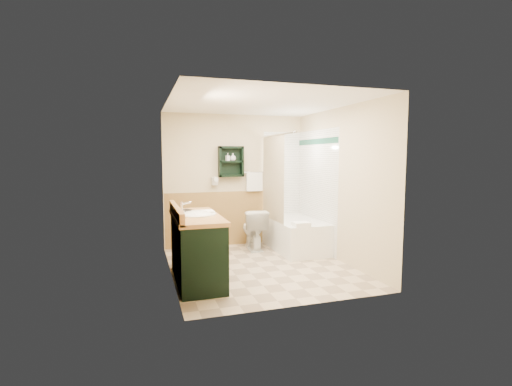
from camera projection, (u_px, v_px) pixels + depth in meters
The scene contains 25 objects.
floor at pixel (261, 267), 5.53m from camera, with size 3.00×3.00×0.00m, color beige.
back_wall at pixel (235, 180), 6.85m from camera, with size 2.60×0.04×2.40m, color beige.
left_wall at pixel (168, 189), 5.01m from camera, with size 0.04×3.00×2.40m, color beige.
right_wall at pixel (341, 185), 5.81m from camera, with size 0.04×3.00×2.40m, color beige.
ceiling at pixel (261, 102), 5.29m from camera, with size 2.60×3.00×0.04m, color white.
wainscot_left at pixel (172, 240), 5.09m from camera, with size 2.98×2.98×1.00m, color #AC8546, non-canonical shape.
wainscot_back at pixel (236, 218), 6.89m from camera, with size 2.58×2.58×1.00m, color #AC8546, non-canonical shape.
mirror_frame at pixel (175, 168), 4.48m from camera, with size 1.30×1.30×1.00m, color brown, non-canonical shape.
mirror_glass at pixel (176, 168), 4.48m from camera, with size 1.20×1.20×0.90m, color white, non-canonical shape.
tile_right at pixel (316, 190), 6.52m from camera, with size 1.50×1.50×2.10m, color white, non-canonical shape.
tile_back at pixel (287, 187), 7.13m from camera, with size 0.95×0.95×2.10m, color white, non-canonical shape.
tile_accent at pixel (317, 142), 6.43m from camera, with size 1.50×1.50×0.10m, color #154937, non-canonical shape.
wall_shelf at pixel (231, 162), 6.68m from camera, with size 0.45×0.15×0.55m, color black.
hair_dryer at pixel (215, 181), 6.65m from camera, with size 0.10×0.24×0.18m, color silver, non-canonical shape.
towel_bar at pixel (254, 172), 6.88m from camera, with size 0.40×0.06×0.40m, color white, non-canonical shape.
curtain_rod at pixel (277, 135), 6.20m from camera, with size 0.03×0.03×1.60m, color silver.
shower_curtain at pixel (273, 185), 6.45m from camera, with size 1.05×1.05×1.70m, color #C3B093, non-canonical shape.
vanity at pixel (197, 248), 4.87m from camera, with size 0.59×1.40×0.88m, color black.
bathtub at pixel (295, 234), 6.59m from camera, with size 0.80×1.50×0.53m, color white.
toilet at pixel (253, 229), 6.59m from camera, with size 0.40×0.72×0.70m, color white.
counter_towel at pixel (203, 212), 4.92m from camera, with size 0.28×0.22×0.04m, color white.
vanity_book at pixel (181, 204), 5.05m from camera, with size 0.18×0.02×0.24m, color black.
tub_towel at pixel (301, 224), 5.90m from camera, with size 0.26×0.21×0.07m, color white.
soap_bottle_a at pixel (228, 159), 6.65m from camera, with size 0.06×0.14×0.06m, color white.
soap_bottle_b at pixel (233, 158), 6.68m from camera, with size 0.11×0.14×0.11m, color white.
Camera 1 is at (-1.69, -5.12, 1.65)m, focal length 26.00 mm.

